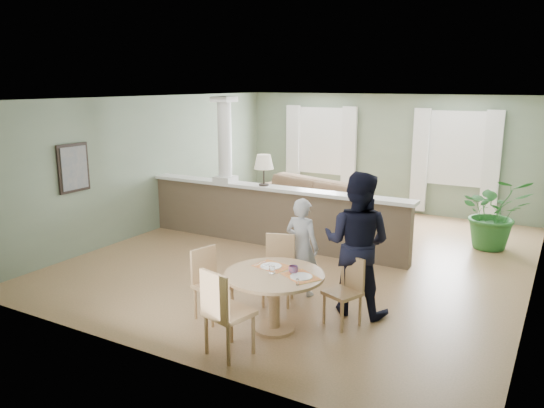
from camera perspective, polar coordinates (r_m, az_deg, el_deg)
The scene contains 12 objects.
ground at distance 9.33m, azimuth 4.11°, elevation -5.52°, with size 8.00×8.00×0.00m, color tan.
room_shell at distance 9.51m, azimuth 5.77°, elevation 5.99°, with size 7.02×8.02×2.71m.
pony_wall at distance 9.75m, azimuth -0.55°, elevation -0.36°, with size 5.32×0.38×2.70m.
sofa at distance 11.04m, azimuth 3.59°, elevation -0.02°, with size 3.28×1.28×0.96m, color olive.
houseplant at distance 10.33m, azimuth 22.81°, elevation -0.89°, with size 1.19×1.03×1.32m, color #276227.
dining_table at distance 6.43m, azimuth 0.33°, elevation -8.70°, with size 1.20×1.20×0.82m.
chair_far_boy at distance 7.28m, azimuth 0.73°, elevation -6.62°, with size 0.53×0.53×0.93m.
chair_far_man at distance 6.70m, azimuth 8.02°, elevation -8.89°, with size 0.50×0.50×0.86m.
chair_near at distance 5.87m, azimuth -5.21°, elevation -11.22°, with size 0.55×0.55×1.00m.
chair_side at distance 6.83m, azimuth -6.73°, elevation -8.14°, with size 0.50×0.50×0.91m.
child_person at distance 7.46m, azimuth 3.23°, elevation -4.62°, with size 0.51×0.34×1.40m, color #A8A8AD.
man_person at distance 6.90m, azimuth 9.12°, elevation -4.21°, with size 0.91×0.71×1.87m, color black.
Camera 1 is at (3.78, -8.01, 2.95)m, focal length 35.00 mm.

